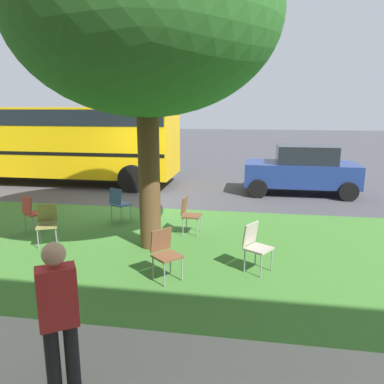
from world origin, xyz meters
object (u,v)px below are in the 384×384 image
at_px(chair_0, 47,221).
at_px(parked_car, 302,169).
at_px(chair_2, 189,212).
at_px(school_bus, 42,137).
at_px(street_tree, 145,15).
at_px(chair_1, 32,211).
at_px(chair_5, 119,202).
at_px(chair_4, 165,251).
at_px(chair_3, 255,243).
at_px(pedestrian_0, 59,318).

relative_size(chair_0, parked_car, 0.24).
distance_m(chair_2, school_bus, 8.58).
distance_m(street_tree, chair_1, 5.06).
xyz_separation_m(chair_2, parked_car, (-3.05, -4.76, 0.32)).
xyz_separation_m(chair_1, parked_car, (-6.71, -5.22, 0.32)).
bearing_deg(chair_2, chair_0, 22.53).
bearing_deg(chair_5, chair_4, 122.33).
xyz_separation_m(chair_0, parked_car, (-5.91, -5.94, 0.32)).
bearing_deg(chair_3, street_tree, -22.13).
bearing_deg(chair_0, school_bus, -59.29).
distance_m(chair_4, school_bus, 10.24).
xyz_separation_m(street_tree, chair_4, (-0.66, 1.48, -4.05)).
bearing_deg(parked_car, pedestrian_0, 71.29).
relative_size(chair_0, chair_3, 1.00).
bearing_deg(street_tree, chair_5, -51.14).
xyz_separation_m(chair_1, pedestrian_0, (-3.32, 4.80, 0.41)).
height_order(street_tree, chair_5, street_tree).
relative_size(chair_5, school_bus, 0.08).
bearing_deg(chair_2, chair_3, 129.99).
xyz_separation_m(chair_0, chair_5, (-0.92, -1.85, 0.00)).
xyz_separation_m(chair_0, pedestrian_0, (-2.51, 4.08, 0.41)).
height_order(chair_3, pedestrian_0, pedestrian_0).
distance_m(chair_4, pedestrian_0, 2.91).
distance_m(parked_car, pedestrian_0, 10.58).
relative_size(chair_0, chair_4, 1.00).
bearing_deg(pedestrian_0, chair_3, -118.30).
distance_m(chair_5, school_bus, 6.71).
bearing_deg(chair_5, parked_car, -140.63).
distance_m(chair_0, chair_2, 3.09).
bearing_deg(school_bus, chair_3, 139.26).
bearing_deg(parked_car, chair_4, 66.94).
height_order(chair_0, parked_car, parked_car).
xyz_separation_m(chair_1, school_bus, (3.02, -5.71, 1.24)).
xyz_separation_m(chair_0, chair_1, (0.81, -0.72, 0.00)).
bearing_deg(chair_0, parked_car, -134.83).
relative_size(chair_1, chair_3, 1.00).
bearing_deg(chair_1, chair_2, -172.79).
distance_m(chair_1, chair_2, 3.69).
bearing_deg(chair_3, pedestrian_0, 61.70).
distance_m(chair_5, parked_car, 6.46).
xyz_separation_m(school_bus, pedestrian_0, (-6.34, 10.51, -0.83)).
bearing_deg(school_bus, chair_0, 120.71).
bearing_deg(chair_4, pedestrian_0, 83.11).
distance_m(chair_0, chair_1, 1.08).
height_order(street_tree, chair_2, street_tree).
relative_size(street_tree, chair_5, 7.37).
bearing_deg(parked_car, chair_5, 39.37).
height_order(chair_5, parked_car, parked_car).
xyz_separation_m(chair_5, pedestrian_0, (-1.60, 5.92, 0.41)).
xyz_separation_m(chair_4, parked_car, (-3.05, -7.16, 0.32)).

